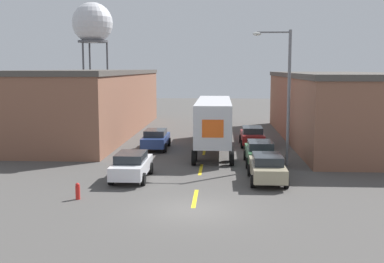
# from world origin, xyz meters

# --- Properties ---
(ground_plane) EXTENTS (160.00, 160.00, 0.00)m
(ground_plane) POSITION_xyz_m (0.00, 0.00, 0.00)
(ground_plane) COLOR #4C4947
(road_centerline) EXTENTS (0.20, 16.70, 0.01)m
(road_centerline) POSITION_xyz_m (0.00, 8.61, 0.00)
(road_centerline) COLOR yellow
(road_centerline) RESTS_ON ground_plane
(warehouse_left) EXTENTS (8.72, 29.16, 6.09)m
(warehouse_left) POSITION_xyz_m (-11.13, 25.10, 3.05)
(warehouse_left) COLOR brown
(warehouse_left) RESTS_ON ground_plane
(warehouse_right) EXTENTS (9.15, 26.35, 5.88)m
(warehouse_right) POSITION_xyz_m (11.35, 21.42, 2.94)
(warehouse_right) COLOR brown
(warehouse_right) RESTS_ON ground_plane
(semi_truck) EXTENTS (2.77, 14.40, 3.91)m
(semi_truck) POSITION_xyz_m (0.71, 16.20, 2.35)
(semi_truck) COLOR #B21919
(semi_truck) RESTS_ON ground_plane
(parked_car_right_far) EXTENTS (1.98, 4.50, 1.55)m
(parked_car_right_far) POSITION_xyz_m (3.80, 18.17, 0.82)
(parked_car_right_far) COLOR maroon
(parked_car_right_far) RESTS_ON ground_plane
(parked_car_left_far) EXTENTS (1.98, 4.50, 1.55)m
(parked_car_left_far) POSITION_xyz_m (-3.80, 15.97, 0.82)
(parked_car_left_far) COLOR navy
(parked_car_left_far) RESTS_ON ground_plane
(parked_car_left_near) EXTENTS (1.98, 4.50, 1.55)m
(parked_car_left_near) POSITION_xyz_m (-3.80, 5.70, 0.82)
(parked_car_left_near) COLOR silver
(parked_car_left_near) RESTS_ON ground_plane
(parked_car_right_near) EXTENTS (1.98, 4.50, 1.55)m
(parked_car_right_near) POSITION_xyz_m (3.80, 5.54, 0.82)
(parked_car_right_near) COLOR tan
(parked_car_right_near) RESTS_ON ground_plane
(parked_car_right_mid) EXTENTS (1.98, 4.50, 1.55)m
(parked_car_right_mid) POSITION_xyz_m (3.80, 10.42, 0.82)
(parked_car_right_mid) COLOR #2D5B38
(parked_car_right_mid) RESTS_ON ground_plane
(water_tower) EXTENTS (6.12, 6.12, 16.15)m
(water_tower) POSITION_xyz_m (-18.28, 52.67, 12.94)
(water_tower) COLOR #47474C
(water_tower) RESTS_ON ground_plane
(street_lamp) EXTENTS (2.46, 0.32, 8.64)m
(street_lamp) POSITION_xyz_m (5.26, 10.15, 4.97)
(street_lamp) COLOR slate
(street_lamp) RESTS_ON ground_plane
(fire_hydrant) EXTENTS (0.22, 0.22, 0.81)m
(fire_hydrant) POSITION_xyz_m (-5.61, 1.40, 0.40)
(fire_hydrant) COLOR red
(fire_hydrant) RESTS_ON ground_plane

